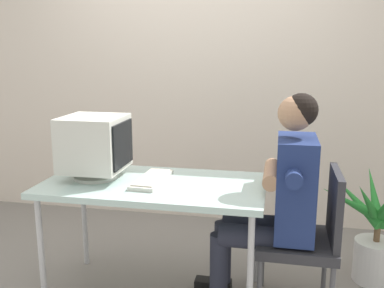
% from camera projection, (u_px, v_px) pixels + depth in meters
% --- Properties ---
extents(wall_back, '(8.00, 0.10, 3.00)m').
position_uv_depth(wall_back, '(231.00, 55.00, 3.75)').
color(wall_back, beige).
rests_on(wall_back, ground_plane).
extents(desk, '(1.35, 0.70, 0.75)m').
position_uv_depth(desk, '(154.00, 191.00, 2.64)').
color(desk, '#B7B7BC').
rests_on(desk, ground_plane).
extents(crt_monitor, '(0.38, 0.37, 0.39)m').
position_uv_depth(crt_monitor, '(95.00, 144.00, 2.67)').
color(crt_monitor, silver).
rests_on(crt_monitor, desk).
extents(keyboard, '(0.17, 0.42, 0.03)m').
position_uv_depth(keyboard, '(152.00, 179.00, 2.64)').
color(keyboard, silver).
rests_on(keyboard, desk).
extents(office_chair, '(0.46, 0.46, 0.87)m').
position_uv_depth(office_chair, '(308.00, 233.00, 2.54)').
color(office_chair, '#4C4C51').
rests_on(office_chair, ground_plane).
extents(person_seated, '(0.72, 0.60, 1.31)m').
position_uv_depth(person_seated, '(277.00, 195.00, 2.53)').
color(person_seated, navy).
rests_on(person_seated, ground_plane).
extents(potted_plant, '(0.76, 0.67, 0.77)m').
position_uv_depth(potted_plant, '(377.00, 232.00, 2.88)').
color(potted_plant, silver).
rests_on(potted_plant, ground_plane).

